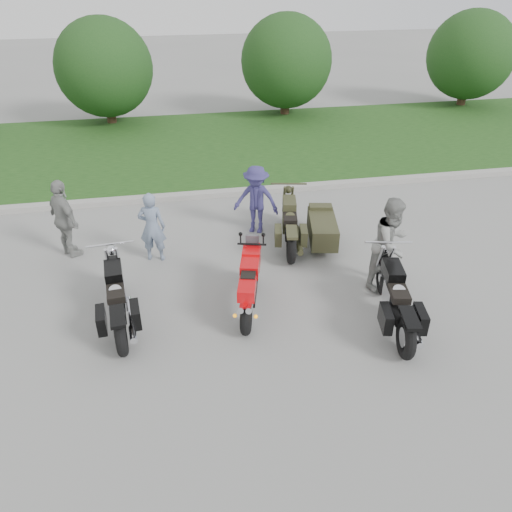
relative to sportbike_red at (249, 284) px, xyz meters
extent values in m
plane|color=gray|center=(-0.23, -0.69, -0.57)|extent=(80.00, 80.00, 0.00)
cube|color=#A09D96|center=(-0.23, 5.31, -0.50)|extent=(60.00, 0.30, 0.15)
cube|color=#346121|center=(-0.23, 9.46, -0.50)|extent=(60.00, 8.00, 0.14)
cylinder|color=#3F2B1C|center=(-3.23, 12.81, 0.03)|extent=(0.36, 0.36, 1.20)
sphere|color=#1A3E16|center=(-3.23, 12.81, 1.63)|extent=(3.60, 3.60, 3.60)
cylinder|color=#3F2B1C|center=(3.77, 12.81, 0.03)|extent=(0.36, 0.36, 1.20)
sphere|color=#1A3E16|center=(3.77, 12.81, 1.63)|extent=(3.60, 3.60, 3.60)
cylinder|color=#3F2B1C|center=(11.77, 12.81, 0.03)|extent=(0.36, 0.36, 1.20)
sphere|color=#1A3E16|center=(11.77, 12.81, 1.63)|extent=(3.60, 3.60, 3.60)
torus|color=black|center=(-0.17, -0.66, -0.26)|extent=(0.34, 0.64, 0.62)
torus|color=black|center=(0.19, 0.74, -0.27)|extent=(0.27, 0.61, 0.60)
cube|color=black|center=(0.00, -0.01, -0.03)|extent=(0.49, 0.94, 0.35)
cube|color=red|center=(0.06, 0.21, 0.24)|extent=(0.46, 0.61, 0.26)
cube|color=red|center=(-0.11, -0.44, 0.20)|extent=(0.43, 0.60, 0.22)
cube|color=black|center=(-0.03, -0.13, 0.28)|extent=(0.34, 0.40, 0.10)
cube|color=red|center=(0.15, 0.57, 0.20)|extent=(0.43, 0.47, 0.40)
cylinder|color=silver|center=(-0.25, -0.69, 0.04)|extent=(0.22, 0.47, 0.22)
cylinder|color=silver|center=(-0.12, -0.73, 0.04)|extent=(0.22, 0.47, 0.22)
torus|color=black|center=(-2.30, -0.79, -0.20)|extent=(0.25, 0.75, 0.74)
torus|color=black|center=(-2.47, 0.99, -0.22)|extent=(0.20, 0.70, 0.70)
cube|color=black|center=(-2.38, 0.10, -0.12)|extent=(0.36, 1.32, 0.15)
cube|color=silver|center=(-2.38, 0.10, -0.03)|extent=(0.37, 0.52, 0.38)
cube|color=black|center=(-2.41, 0.43, 0.27)|extent=(0.36, 0.62, 0.24)
cube|color=black|center=(-2.37, -0.06, 0.17)|extent=(0.35, 0.57, 0.13)
cube|color=black|center=(-2.30, -0.79, 0.19)|extent=(0.29, 0.62, 0.07)
cylinder|color=silver|center=(-2.15, -0.26, -0.27)|extent=(0.22, 1.20, 0.11)
torus|color=black|center=(2.31, -1.73, -0.20)|extent=(0.33, 0.77, 0.75)
torus|color=black|center=(2.67, 0.06, -0.22)|extent=(0.27, 0.72, 0.71)
cube|color=black|center=(2.49, -0.83, -0.11)|extent=(0.50, 1.35, 0.15)
cube|color=silver|center=(2.49, -0.83, -0.02)|extent=(0.42, 0.55, 0.39)
cube|color=black|center=(2.56, -0.51, 0.29)|extent=(0.42, 0.66, 0.24)
cube|color=black|center=(2.46, -1.00, 0.18)|extent=(0.41, 0.60, 0.13)
cube|color=black|center=(2.31, -1.73, 0.20)|extent=(0.36, 0.64, 0.07)
cylinder|color=silver|center=(2.61, -1.25, -0.26)|extent=(0.35, 1.21, 0.11)
torus|color=black|center=(1.18, 1.50, -0.21)|extent=(0.32, 0.75, 0.73)
torus|color=black|center=(1.53, 3.23, -0.23)|extent=(0.26, 0.69, 0.68)
cube|color=black|center=(1.36, 2.36, -0.12)|extent=(0.48, 1.30, 0.15)
cube|color=#383821|center=(1.36, 2.36, -0.04)|extent=(0.41, 0.53, 0.37)
cube|color=#383821|center=(1.42, 2.68, 0.26)|extent=(0.41, 0.63, 0.23)
cube|color=black|center=(1.33, 2.21, 0.15)|extent=(0.40, 0.58, 0.13)
cube|color=#383821|center=(1.18, 1.50, 0.17)|extent=(0.35, 0.62, 0.06)
cylinder|color=#383821|center=(1.47, 1.96, -0.27)|extent=(0.34, 1.17, 0.11)
cube|color=#383821|center=(2.07, 2.11, -0.15)|extent=(0.85, 1.48, 0.48)
torus|color=black|center=(2.33, 2.06, -0.27)|extent=(0.24, 0.61, 0.60)
imported|color=gray|center=(-1.72, 2.21, 0.22)|extent=(0.64, 0.49, 1.58)
imported|color=gray|center=(2.87, 0.31, 0.38)|extent=(1.17, 1.10, 1.90)
imported|color=navy|center=(0.71, 3.07, 0.26)|extent=(1.23, 1.01, 1.66)
imported|color=gray|center=(-3.56, 2.73, 0.32)|extent=(0.97, 1.10, 1.78)
camera|label=1|loc=(-1.28, -7.49, 5.17)|focal=35.00mm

